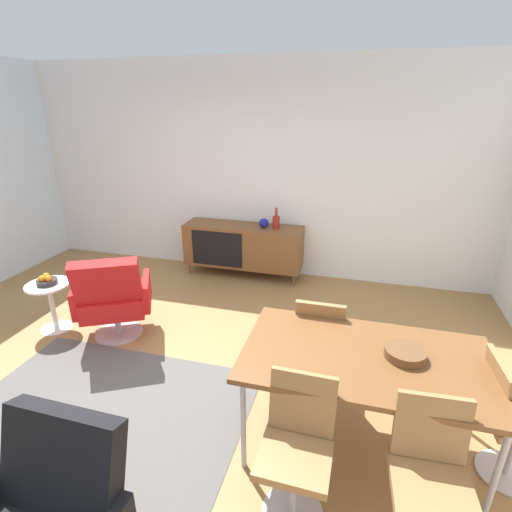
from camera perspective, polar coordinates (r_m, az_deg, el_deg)
ground_plane at (r=3.63m, az=-12.16°, el=-17.49°), size 8.32×8.32×0.00m
wall_back at (r=5.32m, az=-0.50°, el=12.37°), size 6.80×0.12×2.80m
sideboard at (r=5.30m, az=-1.91°, el=1.56°), size 1.60×0.45×0.72m
vase_cobalt at (r=5.07m, az=2.97°, el=5.06°), size 0.09×0.09×0.28m
vase_sculptural_dark at (r=5.12m, az=1.15°, el=4.86°), size 0.13×0.13×0.12m
dining_table at (r=2.71m, az=15.89°, el=-14.67°), size 1.60×0.90×0.74m
wooden_bowl_on_table at (r=2.73m, az=21.04°, el=-13.16°), size 0.26×0.26×0.06m
dining_chair_front_left at (r=2.44m, az=6.08°, el=-25.81°), size 0.41×0.43×0.86m
dining_chair_far_end at (r=3.02m, az=33.45°, el=-19.05°), size 0.45×0.42×0.86m
dining_chair_back_left at (r=3.30m, az=9.37°, el=-11.60°), size 0.40×0.43×0.86m
dining_chair_front_right at (r=2.48m, az=24.14°, el=-27.11°), size 0.42×0.45×0.86m
lounge_chair_red at (r=4.13m, az=-20.34°, el=-5.58°), size 0.88×0.86×0.95m
side_table_round at (r=4.62m, az=-27.85°, el=-5.86°), size 0.44×0.44×0.52m
fruit_bowl at (r=4.53m, az=-28.40°, el=-3.18°), size 0.20×0.20×0.11m
area_rug at (r=3.45m, az=-22.14°, el=-21.26°), size 2.20×1.70×0.01m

